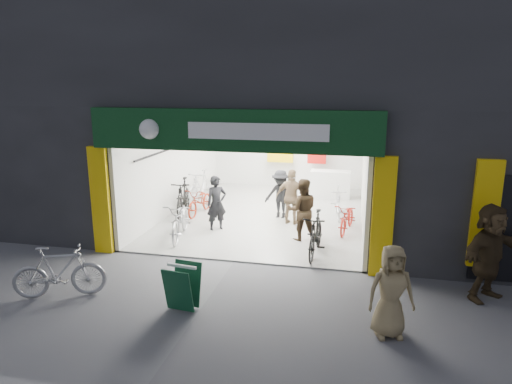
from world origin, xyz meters
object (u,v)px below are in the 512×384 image
(bike_right_front, at_px, (316,234))
(pedestrian_near, at_px, (391,291))
(bike_left_front, at_px, (181,220))
(parked_bike, at_px, (59,272))
(sandwich_board, at_px, (183,286))

(bike_right_front, xyz_separation_m, pedestrian_near, (1.50, -3.30, 0.24))
(bike_left_front, distance_m, parked_bike, 3.84)
(sandwich_board, bearing_deg, bike_right_front, 63.81)
(bike_left_front, bearing_deg, pedestrian_near, -47.33)
(parked_bike, relative_size, pedestrian_near, 1.11)
(bike_right_front, bearing_deg, sandwich_board, -119.46)
(parked_bike, distance_m, pedestrian_near, 6.11)
(bike_right_front, relative_size, parked_bike, 1.03)
(sandwich_board, bearing_deg, pedestrian_near, 5.60)
(bike_right_front, height_order, parked_bike, bike_right_front)
(bike_left_front, distance_m, pedestrian_near, 6.35)
(parked_bike, relative_size, sandwich_board, 2.06)
(bike_left_front, bearing_deg, sandwich_board, -78.74)
(bike_left_front, relative_size, pedestrian_near, 1.24)
(bike_left_front, xyz_separation_m, parked_bike, (-1.00, -3.71, 0.01))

